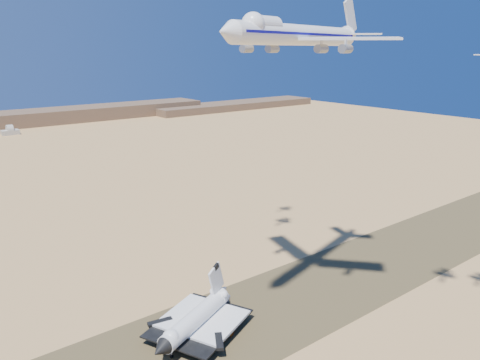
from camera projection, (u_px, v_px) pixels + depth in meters
ground at (213, 335)px, 164.39m from camera, size 1200.00×1200.00×0.00m
runway at (213, 335)px, 164.38m from camera, size 600.00×50.00×0.06m
ridgeline at (21, 121)px, 601.39m from camera, size 960.00×90.00×18.00m
shuttle at (195, 321)px, 162.62m from camera, size 44.13×37.50×21.49m
carrier_747 at (296, 35)px, 150.69m from camera, size 83.31×62.61×20.75m
crew_a at (224, 337)px, 161.77m from camera, size 0.55×0.73×1.80m
crew_b at (231, 335)px, 162.57m from camera, size 0.75×1.03×1.91m
crew_c at (233, 333)px, 163.50m from camera, size 1.25×1.04×1.90m
chase_jet_d at (254, 27)px, 195.20m from camera, size 15.74×9.28×4.04m
chase_jet_e at (259, 27)px, 215.61m from camera, size 13.73×7.66×3.44m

